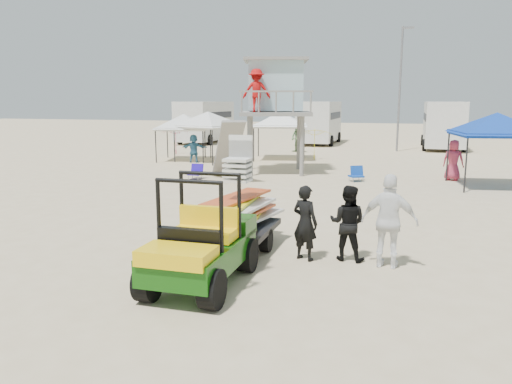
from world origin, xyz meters
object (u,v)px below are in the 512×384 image
(utility_cart, at_px, (199,236))
(man_left, at_px, (305,223))
(canopy_blue, at_px, (497,116))
(lifeguard_tower, at_px, (274,90))
(surf_trailer, at_px, (241,209))

(utility_cart, xyz_separation_m, man_left, (1.52, 2.04, -0.13))
(man_left, distance_m, canopy_blue, 12.26)
(utility_cart, bearing_deg, man_left, 53.22)
(man_left, xyz_separation_m, lifeguard_tower, (-4.04, 12.61, 2.99))
(utility_cart, relative_size, canopy_blue, 0.79)
(surf_trailer, distance_m, canopy_blue, 12.70)
(utility_cart, xyz_separation_m, lifeguard_tower, (-2.52, 14.65, 2.86))
(utility_cart, distance_m, canopy_blue, 14.72)
(lifeguard_tower, height_order, canopy_blue, lifeguard_tower)
(surf_trailer, height_order, canopy_blue, canopy_blue)
(utility_cart, height_order, man_left, utility_cart)
(lifeguard_tower, bearing_deg, man_left, -72.25)
(surf_trailer, relative_size, canopy_blue, 0.74)
(canopy_blue, bearing_deg, utility_cart, -117.21)
(utility_cart, bearing_deg, lifeguard_tower, 99.74)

